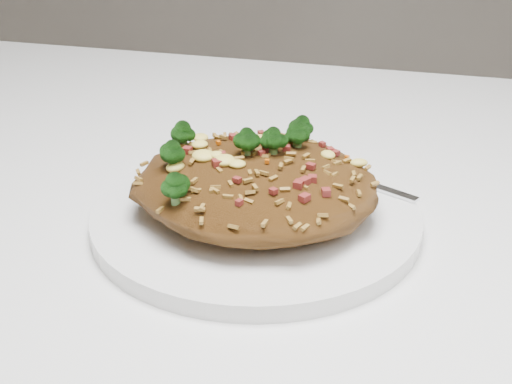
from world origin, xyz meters
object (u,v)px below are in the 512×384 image
fried_rice (255,175)px  plate (256,217)px  fork (341,175)px  dining_table (353,301)px

fried_rice → plate: bearing=-30.4°
fork → plate: bearing=-101.8°
dining_table → fried_rice: bearing=-151.7°
dining_table → plate: plate is taller
plate → fork: bearing=52.7°
plate → fork: size_ratio=1.70×
fried_rice → fork: size_ratio=1.25×
dining_table → plate: bearing=-151.2°
plate → fried_rice: fried_rice is taller
fried_rice → fork: (0.06, 0.07, -0.03)m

